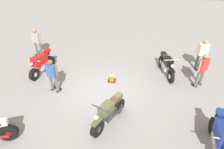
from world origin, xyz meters
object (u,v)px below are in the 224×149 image
Objects in this scene: person_in_gray_shirt at (37,40)px; person_in_white_shirt at (203,53)px; motorcycle_blue_sportbike at (220,136)px; motorcycle_red_sportbike at (41,63)px; motorcycle_olive_vintage at (109,112)px; person_in_red_shirt at (202,68)px; person_in_blue_shirt at (52,74)px; traffic_cone at (112,76)px; motorcycle_black_cruiser at (167,65)px.

person_in_white_shirt is at bearing 101.23° from person_in_gray_shirt.
motorcycle_red_sportbike is at bearing -106.94° from motorcycle_blue_sportbike.
motorcycle_olive_vintage is 4.70m from person_in_red_shirt.
person_in_blue_shirt reaches higher than traffic_cone.
motorcycle_red_sportbike is at bearing 59.38° from person_in_blue_shirt.
motorcycle_red_sportbike is at bearing -100.83° from motorcycle_olive_vintage.
person_in_gray_shirt reaches higher than motorcycle_olive_vintage.
motorcycle_blue_sportbike is 3.68× the size of traffic_cone.
motorcycle_olive_vintage is at bearing -57.62° from person_in_white_shirt.
person_in_red_shirt is 4.07m from traffic_cone.
motorcycle_blue_sportbike is at bearing 135.92° from traffic_cone.
person_in_gray_shirt is 3.15× the size of traffic_cone.
person_in_red_shirt is (-8.59, 2.37, -0.01)m from person_in_gray_shirt.
person_in_blue_shirt is (5.10, 1.88, 0.36)m from motorcycle_black_cruiser.
person_in_gray_shirt is (4.72, -5.00, 0.46)m from motorcycle_olive_vintage.
person_in_white_shirt is at bearing -161.23° from traffic_cone.
person_in_gray_shirt reaches higher than motorcycle_black_cruiser.
motorcycle_black_cruiser is 1.99m from person_in_white_shirt.
person_in_white_shirt reaches higher than person_in_red_shirt.
motorcycle_olive_vintage is (2.51, 3.54, -0.03)m from motorcycle_black_cruiser.
person_in_gray_shirt is 8.91m from person_in_red_shirt.
motorcycle_black_cruiser is 2.80m from traffic_cone.
motorcycle_red_sportbike reaches higher than motorcycle_black_cruiser.
person_in_white_shirt reaches higher than motorcycle_red_sportbike.
motorcycle_olive_vintage is (-3.73, 3.09, -0.11)m from motorcycle_red_sportbike.
motorcycle_black_cruiser is 1.25× the size of person_in_red_shirt.
person_in_red_shirt is at bearing 98.92° from motorcycle_red_sportbike.
person_in_white_shirt is at bearing -178.32° from motorcycle_blue_sportbike.
motorcycle_black_cruiser is 1.07× the size of motorcycle_blue_sportbike.
motorcycle_red_sportbike is 3.62m from traffic_cone.
traffic_cone is at bearing -46.46° from person_in_blue_shirt.
motorcycle_black_cruiser is at bearing -81.82° from person_in_white_shirt.
person_in_red_shirt is at bearing -175.18° from motorcycle_blue_sportbike.
motorcycle_olive_vintage is 3.37× the size of traffic_cone.
person_in_blue_shirt reaches higher than motorcycle_olive_vintage.
motorcycle_red_sportbike is 2.19m from person_in_gray_shirt.
motorcycle_blue_sportbike is at bearing 2.63° from motorcycle_black_cruiser.
person_in_red_shirt is (-7.59, 0.45, 0.35)m from motorcycle_red_sportbike.
traffic_cone is at bearing -82.98° from person_in_white_shirt.
person_in_red_shirt reaches higher than motorcycle_olive_vintage.
motorcycle_olive_vintage is 6.05m from person_in_white_shirt.
person_in_blue_shirt is at bearing -81.60° from person_in_white_shirt.
motorcycle_blue_sportbike is 3.49m from person_in_red_shirt.
motorcycle_red_sportbike is 7.61m from person_in_red_shirt.
motorcycle_olive_vintage is 0.92× the size of motorcycle_blue_sportbike.
motorcycle_red_sportbike is 1.16× the size of person_in_white_shirt.
motorcycle_blue_sportbike is 1.16× the size of person_in_white_shirt.
motorcycle_red_sportbike is 1.17× the size of person_in_red_shirt.
motorcycle_red_sportbike is 0.94× the size of motorcycle_black_cruiser.
person_in_red_shirt is at bearing 46.58° from motorcycle_black_cruiser.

